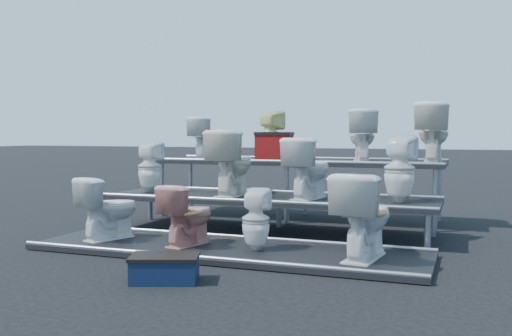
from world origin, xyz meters
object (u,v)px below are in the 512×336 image
(toilet_9, at_px, (270,135))
(toilet_10, at_px, (362,136))
(toilet_6, at_px, (309,168))
(toilet_5, at_px, (231,163))
(toilet_7, at_px, (399,169))
(toilet_8, at_px, (204,138))
(toilet_4, at_px, (149,167))
(toilet_1, at_px, (188,215))
(toilet_11, at_px, (432,133))
(toilet_0, at_px, (109,208))
(toilet_3, at_px, (364,216))
(toilet_2, at_px, (256,219))
(step_stool, at_px, (165,270))
(red_crate, at_px, (274,148))

(toilet_9, relative_size, toilet_10, 1.01)
(toilet_6, distance_m, toilet_9, 1.66)
(toilet_10, bearing_deg, toilet_6, 58.87)
(toilet_5, distance_m, toilet_7, 2.11)
(toilet_8, distance_m, toilet_9, 1.10)
(toilet_4, distance_m, toilet_5, 1.21)
(toilet_1, xyz_separation_m, toilet_11, (2.35, 2.60, 0.87))
(toilet_0, relative_size, toilet_5, 0.84)
(toilet_3, height_order, toilet_9, toilet_9)
(toilet_3, height_order, toilet_5, toilet_5)
(toilet_0, bearing_deg, toilet_9, -92.69)
(toilet_2, relative_size, toilet_4, 0.92)
(step_stool, bearing_deg, toilet_4, 103.10)
(toilet_3, relative_size, toilet_5, 0.99)
(toilet_4, xyz_separation_m, toilet_6, (2.23, 0.00, 0.03))
(red_crate, bearing_deg, toilet_10, -7.93)
(toilet_1, height_order, toilet_11, toilet_11)
(toilet_6, xyz_separation_m, toilet_8, (-2.05, 1.30, 0.35))
(toilet_1, distance_m, toilet_6, 1.69)
(toilet_2, distance_m, toilet_7, 1.89)
(toilet_9, xyz_separation_m, step_stool, (0.38, -3.83, -1.13))
(red_crate, bearing_deg, toilet_0, -120.52)
(toilet_7, xyz_separation_m, toilet_10, (-0.67, 1.30, 0.38))
(toilet_4, height_order, toilet_9, toilet_9)
(toilet_11, distance_m, step_stool, 4.45)
(toilet_2, relative_size, toilet_8, 0.98)
(toilet_4, xyz_separation_m, red_crate, (1.35, 1.31, 0.24))
(toilet_10, bearing_deg, toilet_3, 87.24)
(toilet_7, relative_size, red_crate, 1.52)
(toilet_0, distance_m, toilet_10, 3.63)
(toilet_5, distance_m, red_crate, 1.32)
(toilet_0, bearing_deg, red_crate, -93.82)
(red_crate, bearing_deg, step_stool, -92.89)
(toilet_10, bearing_deg, step_stool, 62.31)
(toilet_7, height_order, toilet_10, toilet_10)
(toilet_1, relative_size, toilet_9, 0.89)
(toilet_3, distance_m, red_crate, 3.21)
(toilet_4, distance_m, toilet_11, 3.86)
(toilet_6, distance_m, step_stool, 2.70)
(toilet_1, xyz_separation_m, toilet_8, (-1.06, 2.60, 0.79))
(toilet_2, bearing_deg, toilet_1, -4.51)
(toilet_2, xyz_separation_m, toilet_4, (-2.03, 1.30, 0.43))
(toilet_3, distance_m, toilet_8, 3.99)
(toilet_2, distance_m, toilet_9, 2.84)
(toilet_10, xyz_separation_m, step_stool, (-0.98, -3.83, -1.13))
(toilet_6, relative_size, toilet_10, 1.02)
(toilet_1, bearing_deg, toilet_6, -113.83)
(toilet_0, relative_size, toilet_1, 1.08)
(toilet_9, bearing_deg, toilet_5, 109.17)
(toilet_4, xyz_separation_m, step_stool, (1.67, -2.53, -0.70))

